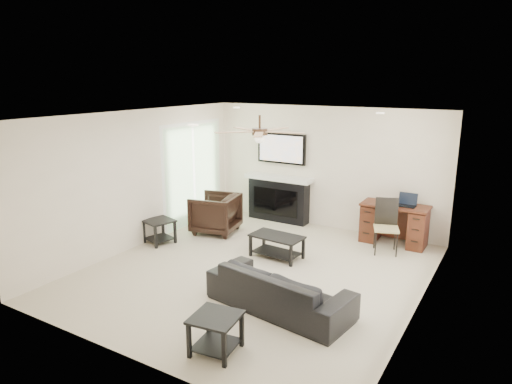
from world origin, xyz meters
TOP-DOWN VIEW (x-y plane):
  - room_shell at (0.19, 0.08)m, footprint 5.50×5.54m
  - sofa at (0.90, -0.91)m, footprint 2.09×1.07m
  - armchair at (-1.70, 1.24)m, footprint 1.02×1.00m
  - coffee_table at (0.00, 0.69)m, footprint 0.93×0.56m
  - end_table_near at (0.75, -2.16)m, footprint 0.58×0.58m
  - end_table_left at (-2.25, 0.19)m, footprint 0.62×0.62m
  - fireplace_unit at (-0.98, 2.58)m, footprint 1.52×0.34m
  - desk at (1.56, 2.43)m, footprint 1.22×0.56m
  - desk_chair at (1.56, 1.88)m, footprint 0.54×0.56m
  - laptop at (1.76, 2.41)m, footprint 0.33×0.24m

SIDE VIEW (x-z plane):
  - coffee_table at x=0.00m, z-range 0.00..0.40m
  - end_table_near at x=0.75m, z-range 0.00..0.45m
  - end_table_left at x=-2.25m, z-range 0.00..0.45m
  - sofa at x=0.90m, z-range 0.00..0.58m
  - desk at x=1.56m, z-range 0.00..0.76m
  - armchair at x=-1.70m, z-range 0.00..0.79m
  - desk_chair at x=1.56m, z-range 0.00..0.97m
  - laptop at x=1.76m, z-range 0.76..0.99m
  - fireplace_unit at x=-0.98m, z-range 0.00..1.91m
  - room_shell at x=0.19m, z-range 0.42..2.94m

